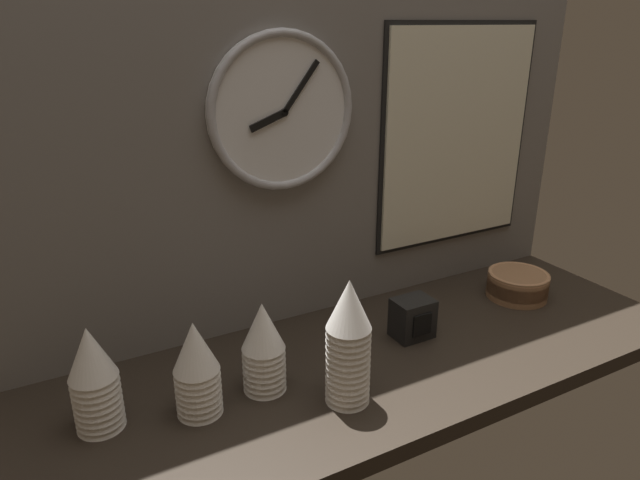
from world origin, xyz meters
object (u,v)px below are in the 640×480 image
(wall_clock, at_px, (283,112))
(cup_stack_far_left, at_px, (94,379))
(cup_stack_left, at_px, (197,369))
(cup_stack_center_left, at_px, (264,348))
(napkin_dispenser, at_px, (413,318))
(menu_board, at_px, (457,137))
(bowl_stack_far_right, at_px, (518,284))
(cup_stack_center, at_px, (348,342))

(wall_clock, bearing_deg, cup_stack_far_left, -157.97)
(cup_stack_left, bearing_deg, cup_stack_center_left, 2.57)
(cup_stack_left, distance_m, napkin_dispenser, 0.55)
(cup_stack_center_left, height_order, napkin_dispenser, cup_stack_center_left)
(menu_board, bearing_deg, bowl_stack_far_right, -62.21)
(cup_stack_far_left, height_order, cup_stack_left, cup_stack_far_left)
(cup_stack_left, relative_size, wall_clock, 0.56)
(bowl_stack_far_right, height_order, menu_board, menu_board)
(cup_stack_center_left, bearing_deg, cup_stack_center, -40.64)
(cup_stack_center, height_order, cup_stack_left, cup_stack_center)
(bowl_stack_far_right, distance_m, wall_clock, 0.81)
(cup_stack_far_left, height_order, cup_stack_center_left, cup_stack_far_left)
(menu_board, bearing_deg, cup_stack_far_left, -168.52)
(bowl_stack_far_right, xyz_separation_m, wall_clock, (-0.62, 0.18, 0.49))
(cup_stack_far_left, distance_m, cup_stack_center_left, 0.32)
(wall_clock, bearing_deg, cup_stack_center, -95.36)
(cup_stack_far_left, distance_m, bowl_stack_far_right, 1.11)
(menu_board, distance_m, napkin_dispenser, 0.52)
(cup_stack_far_left, height_order, cup_stack_center, cup_stack_center)
(cup_stack_left, height_order, menu_board, menu_board)
(wall_clock, xyz_separation_m, napkin_dispenser, (0.24, -0.21, -0.48))
(cup_stack_left, bearing_deg, menu_board, 16.94)
(wall_clock, bearing_deg, bowl_stack_far_right, -15.94)
(cup_stack_center, bearing_deg, cup_stack_left, 158.84)
(cup_stack_far_left, relative_size, wall_clock, 0.60)
(bowl_stack_far_right, relative_size, menu_board, 0.28)
(cup_stack_center_left, height_order, bowl_stack_far_right, cup_stack_center_left)
(cup_stack_far_left, height_order, wall_clock, wall_clock)
(cup_stack_center, height_order, wall_clock, wall_clock)
(cup_stack_center_left, height_order, wall_clock, wall_clock)
(cup_stack_center, bearing_deg, cup_stack_far_left, 161.16)
(cup_stack_far_left, relative_size, cup_stack_center_left, 1.07)
(bowl_stack_far_right, height_order, napkin_dispenser, napkin_dispenser)
(cup_stack_left, bearing_deg, napkin_dispenser, 3.56)
(cup_stack_center, xyz_separation_m, wall_clock, (0.03, 0.35, 0.40))
(bowl_stack_far_right, distance_m, menu_board, 0.44)
(cup_stack_far_left, xyz_separation_m, cup_stack_left, (0.18, -0.05, -0.01))
(cup_stack_center_left, bearing_deg, wall_clock, 55.43)
(napkin_dispenser, bearing_deg, bowl_stack_far_right, 4.82)
(napkin_dispenser, bearing_deg, cup_stack_far_left, 178.86)
(cup_stack_center, distance_m, cup_stack_left, 0.30)
(cup_stack_far_left, distance_m, cup_stack_left, 0.18)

